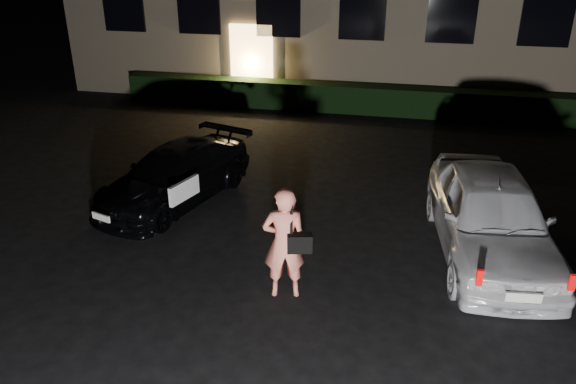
# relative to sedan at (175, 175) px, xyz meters

# --- Properties ---
(ground) EXTENTS (80.00, 80.00, 0.00)m
(ground) POSITION_rel_sedan_xyz_m (3.07, -3.32, -0.57)
(ground) COLOR black
(ground) RESTS_ON ground
(hedge) EXTENTS (15.00, 0.70, 0.85)m
(hedge) POSITION_rel_sedan_xyz_m (3.07, 7.18, -0.14)
(hedge) COLOR black
(hedge) RESTS_ON ground
(sedan) EXTENTS (2.72, 4.22, 1.14)m
(sedan) POSITION_rel_sedan_xyz_m (0.00, 0.00, 0.00)
(sedan) COLOR black
(sedan) RESTS_ON ground
(hatch) EXTENTS (2.24, 4.54, 1.49)m
(hatch) POSITION_rel_sedan_xyz_m (6.16, -0.88, 0.18)
(hatch) COLOR white
(hatch) RESTS_ON ground
(man) EXTENTS (0.82, 0.58, 1.82)m
(man) POSITION_rel_sedan_xyz_m (2.97, -2.83, 0.35)
(man) COLOR #F7816B
(man) RESTS_ON ground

